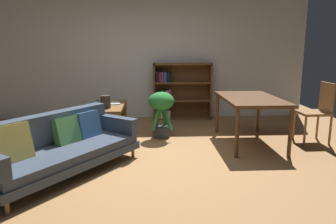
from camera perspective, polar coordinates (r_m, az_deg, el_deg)
The scene contains 10 objects.
ground_plane at distance 4.47m, azimuth -3.71°, elevation -8.39°, with size 8.16×8.16×0.00m, color #9E7042.
back_wall_panel at distance 6.90m, azimuth -3.62°, elevation 10.16°, with size 6.80×0.10×2.70m, color silver.
fabric_couch at distance 4.12m, azimuth -19.34°, elevation -5.75°, with size 1.82×2.09×0.73m.
media_console at distance 5.65m, azimuth -10.06°, elevation -1.50°, with size 0.43×1.15×0.54m.
open_laptop at distance 5.74m, azimuth -10.56°, elevation 1.77°, with size 0.46×0.38×0.11m.
desk_speaker at distance 5.31m, azimuth -11.18°, elevation 1.82°, with size 0.16×0.16×0.21m.
potted_floor_plant at distance 5.36m, azimuth -1.21°, elevation 0.61°, with size 0.44×0.49×0.79m.
dining_table at distance 5.16m, azimuth 14.62°, elevation 1.80°, with size 0.86×1.44×0.75m.
dining_chair_near at distance 5.65m, azimuth 25.44°, elevation 0.49°, with size 0.46×0.42×0.97m.
bookshelf at distance 6.81m, azimuth 1.82°, elevation 3.74°, with size 1.24×0.31×1.19m.
Camera 1 is at (0.07, -4.20, 1.53)m, focal length 33.80 mm.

